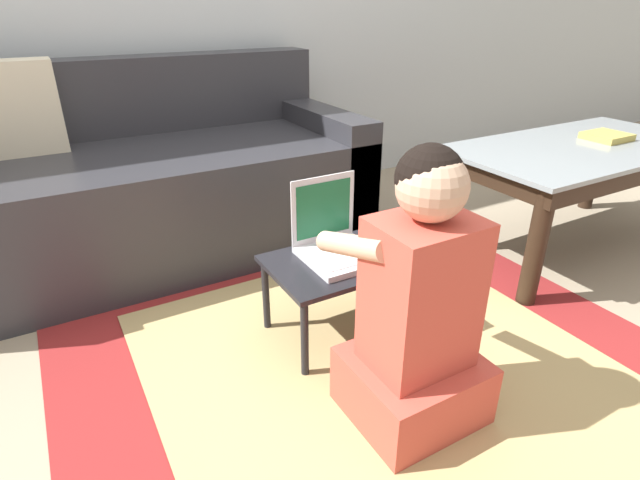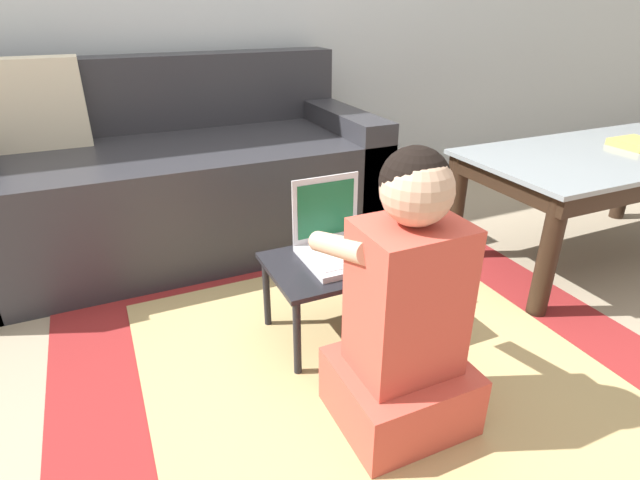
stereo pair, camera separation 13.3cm
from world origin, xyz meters
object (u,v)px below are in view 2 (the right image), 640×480
object	(u,v)px
coffee_table	(605,168)
laptop_desk	(342,269)
book_on_table	(637,143)
couch	(175,180)
person_seated	(404,318)
computer_mouse	(393,248)
laptop	(337,245)

from	to	relation	value
coffee_table	laptop_desk	bearing A→B (deg)	-177.23
coffee_table	laptop_desk	size ratio (longest dim) A/B	2.48
book_on_table	couch	bearing A→B (deg)	152.41
couch	person_seated	bearing A→B (deg)	-76.82
coffee_table	book_on_table	world-z (taller)	book_on_table
laptop_desk	computer_mouse	xyz separation A→B (m)	(0.17, -0.03, 0.06)
computer_mouse	person_seated	world-z (taller)	person_seated
couch	person_seated	distance (m)	1.43
laptop	book_on_table	world-z (taller)	laptop
coffee_table	computer_mouse	world-z (taller)	coffee_table
laptop	book_on_table	distance (m)	1.42
laptop	computer_mouse	size ratio (longest dim) A/B	2.14
coffee_table	laptop_desk	distance (m)	1.26
coffee_table	computer_mouse	xyz separation A→B (m)	(-1.08, -0.09, -0.11)
couch	laptop_desk	world-z (taller)	couch
person_seated	couch	bearing A→B (deg)	103.18
laptop_desk	computer_mouse	bearing A→B (deg)	-10.75
book_on_table	computer_mouse	bearing A→B (deg)	-175.61
coffee_table	couch	bearing A→B (deg)	150.03
person_seated	book_on_table	size ratio (longest dim) A/B	4.34
person_seated	book_on_table	distance (m)	1.53
coffee_table	book_on_table	xyz separation A→B (m)	(0.16, 0.00, 0.08)
couch	book_on_table	bearing A→B (deg)	-27.59
laptop	person_seated	world-z (taller)	person_seated
laptop_desk	coffee_table	bearing A→B (deg)	2.77
couch	laptop	bearing A→B (deg)	-69.60
laptop_desk	book_on_table	distance (m)	1.43
couch	book_on_table	size ratio (longest dim) A/B	10.01
coffee_table	book_on_table	bearing A→B (deg)	1.10
laptop	computer_mouse	distance (m)	0.19
coffee_table	computer_mouse	bearing A→B (deg)	-175.12
computer_mouse	book_on_table	size ratio (longest dim) A/B	0.66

